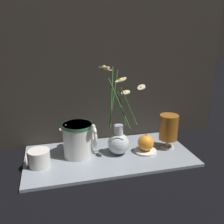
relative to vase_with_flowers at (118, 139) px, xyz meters
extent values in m
plane|color=black|center=(-0.04, 0.00, -0.08)|extent=(6.00, 6.00, 0.00)
cube|color=gray|center=(-0.04, 0.00, -0.07)|extent=(0.69, 0.34, 0.01)
cube|color=#2D2823|center=(-0.04, 0.18, 0.47)|extent=(1.19, 0.02, 1.10)
sphere|color=silver|center=(0.00, 0.00, -0.02)|extent=(0.09, 0.09, 0.09)
cylinder|color=silver|center=(0.00, 0.00, 0.04)|extent=(0.04, 0.04, 0.05)
cylinder|color=#3D7A33|center=(-0.01, -0.04, 0.16)|extent=(0.09, 0.02, 0.21)
cylinder|color=beige|center=(-0.02, -0.08, 0.26)|extent=(0.05, 0.05, 0.02)
sphere|color=yellow|center=(-0.02, -0.08, 0.26)|extent=(0.01, 0.01, 0.01)
cylinder|color=#3D7A33|center=(-0.03, 0.01, 0.18)|extent=(0.03, 0.06, 0.24)
cylinder|color=beige|center=(-0.05, 0.03, 0.30)|extent=(0.06, 0.06, 0.01)
sphere|color=yellow|center=(-0.05, 0.03, 0.30)|extent=(0.02, 0.02, 0.02)
cylinder|color=#3D7A33|center=(0.01, -0.02, 0.13)|extent=(0.05, 0.02, 0.15)
cylinder|color=beige|center=(0.02, -0.04, 0.21)|extent=(0.04, 0.04, 0.01)
sphere|color=yellow|center=(0.02, -0.04, 0.21)|extent=(0.01, 0.01, 0.01)
cylinder|color=#3D7A33|center=(-0.02, 0.02, 0.17)|extent=(0.05, 0.04, 0.22)
cylinder|color=beige|center=(-0.03, 0.04, 0.28)|extent=(0.04, 0.04, 0.01)
sphere|color=yellow|center=(-0.03, 0.04, 0.28)|extent=(0.01, 0.01, 0.01)
cylinder|color=#3D7A33|center=(0.03, -0.04, 0.15)|extent=(0.10, 0.07, 0.18)
cylinder|color=beige|center=(0.06, -0.09, 0.23)|extent=(0.04, 0.04, 0.02)
sphere|color=yellow|center=(0.06, -0.09, 0.23)|extent=(0.01, 0.01, 0.01)
cylinder|color=silver|center=(-0.32, -0.03, -0.03)|extent=(0.08, 0.08, 0.07)
torus|color=silver|center=(-0.37, -0.03, -0.03)|extent=(0.01, 0.05, 0.05)
cylinder|color=white|center=(-0.17, 0.02, 0.00)|extent=(0.12, 0.12, 0.14)
cylinder|color=#33724C|center=(-0.17, 0.02, 0.07)|extent=(0.12, 0.12, 0.01)
torus|color=white|center=(-0.10, 0.02, 0.01)|extent=(0.01, 0.10, 0.10)
cone|color=white|center=(-0.22, 0.02, 0.06)|extent=(0.04, 0.03, 0.04)
cylinder|color=silver|center=(0.23, 0.00, -0.06)|extent=(0.06, 0.06, 0.01)
cylinder|color=silver|center=(0.23, 0.00, -0.04)|extent=(0.02, 0.02, 0.04)
cylinder|color=#935619|center=(0.23, 0.00, 0.03)|extent=(0.08, 0.08, 0.11)
cylinder|color=white|center=(0.12, -0.02, -0.06)|extent=(0.09, 0.09, 0.01)
sphere|color=orange|center=(0.12, -0.02, -0.02)|extent=(0.07, 0.07, 0.07)
cylinder|color=#4C3819|center=(0.12, -0.02, 0.01)|extent=(0.00, 0.00, 0.01)
camera|label=1|loc=(-0.26, -0.92, 0.43)|focal=40.00mm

